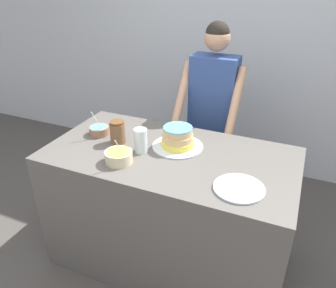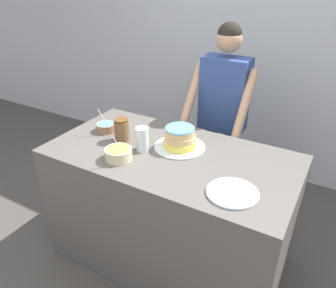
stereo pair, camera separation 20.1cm
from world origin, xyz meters
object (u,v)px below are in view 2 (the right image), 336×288
Objects in this scene: cake at (180,139)px; frosting_bowl_yellow at (118,153)px; frosting_bowl_blue at (106,127)px; stoneware_jar at (122,130)px; person_baker at (223,105)px; ceramic_plate at (232,193)px; drinking_glass at (142,139)px.

cake is 0.41m from frosting_bowl_yellow.
frosting_bowl_blue reaches higher than stoneware_jar.
person_baker is at bearing 73.87° from frosting_bowl_yellow.
person_baker is 1.08m from ceramic_plate.
frosting_bowl_yellow is (-0.29, -0.99, -0.04)m from person_baker.
frosting_bowl_blue is at bearing 139.85° from frosting_bowl_yellow.
frosting_bowl_yellow reaches higher than drinking_glass.
drinking_glass is (0.06, 0.17, 0.04)m from frosting_bowl_yellow.
person_baker reaches higher than stoneware_jar.
cake is 2.16× the size of stoneware_jar.
stoneware_jar is (-0.14, 0.22, 0.04)m from frosting_bowl_yellow.
stoneware_jar is at bearing -16.47° from frosting_bowl_blue.
drinking_glass is (-0.19, -0.15, 0.02)m from cake.
frosting_bowl_blue reaches higher than cake.
frosting_bowl_blue is 0.43m from frosting_bowl_yellow.
cake is 1.73× the size of frosting_bowl_blue.
frosting_bowl_yellow is at bearing -106.13° from person_baker.
frosting_bowl_yellow is 0.67× the size of ceramic_plate.
drinking_glass reaches higher than ceramic_plate.
frosting_bowl_yellow is 1.19× the size of stoneware_jar.
stoneware_jar is (-0.39, -0.10, 0.01)m from cake.
stoneware_jar is at bearing 166.69° from ceramic_plate.
drinking_glass is (-0.22, -0.82, 0.00)m from person_baker.
frosting_bowl_yellow is at bearing -57.88° from stoneware_jar.
drinking_glass is at bearing 69.79° from frosting_bowl_yellow.
frosting_bowl_blue is 0.40m from drinking_glass.
frosting_bowl_yellow is at bearing -178.92° from ceramic_plate.
frosting_bowl_yellow is (0.33, -0.27, 0.01)m from frosting_bowl_blue.
person_baker is 8.31× the size of frosting_bowl_blue.
person_baker is at bearing 61.24° from stoneware_jar.
person_baker is 10.38× the size of stoneware_jar.
cake reaches higher than ceramic_plate.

